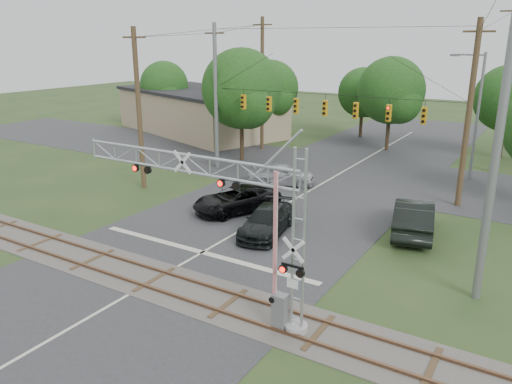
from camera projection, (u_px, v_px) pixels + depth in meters
The scene contains 14 objects.
ground at pixel (121, 300), 20.57m from camera, with size 160.00×160.00×0.00m, color #273D1C.
road_main at pixel (250, 225), 28.71m from camera, with size 14.00×90.00×0.02m, color #29292C.
road_cross at pixel (343, 172), 40.11m from camera, with size 90.00×12.00×0.02m, color #29292C.
railroad_track at pixel (154, 280), 22.19m from camera, with size 90.00×3.20×0.17m.
crossing_gantry at pixel (225, 208), 18.57m from camera, with size 10.49×0.88×6.89m.
traffic_signal_span at pixel (337, 107), 34.73m from camera, with size 19.34×0.36×11.50m.
pickup_black at pixel (237, 200), 30.83m from camera, with size 2.56×5.54×1.54m, color black.
car_dark at pixel (267, 221), 27.31m from camera, with size 2.08×5.11×1.48m, color black.
sedan_silver at pixel (281, 174), 36.42m from camera, with size 1.96×4.87×1.66m, color #98999F.
suv_dark at pixel (414, 217), 27.29m from camera, with size 2.04×5.85×1.93m, color black.
commercial_building at pixel (199, 111), 56.79m from camera, with size 22.70×16.52×4.78m.
streetlight at pixel (476, 110), 36.73m from camera, with size 2.50×0.26×9.39m.
utility_poles at pixel (385, 97), 35.33m from camera, with size 25.52×27.63×14.06m.
treeline at pixel (381, 92), 46.03m from camera, with size 54.08×22.61×9.63m.
Camera 1 is at (14.35, -12.72, 10.32)m, focal length 35.00 mm.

